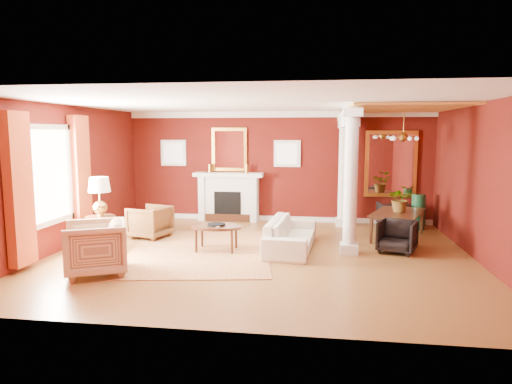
# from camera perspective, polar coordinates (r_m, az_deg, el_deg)

# --- Properties ---
(ground) EXTENTS (8.00, 8.00, 0.00)m
(ground) POSITION_cam_1_polar(r_m,az_deg,el_deg) (8.93, 0.58, -7.79)
(ground) COLOR brown
(ground) RESTS_ON ground
(room_shell) EXTENTS (8.04, 7.04, 2.92)m
(room_shell) POSITION_cam_1_polar(r_m,az_deg,el_deg) (8.62, 0.59, 5.26)
(room_shell) COLOR #520E0B
(room_shell) RESTS_ON ground
(fireplace) EXTENTS (1.85, 0.42, 1.29)m
(fireplace) POSITION_cam_1_polar(r_m,az_deg,el_deg) (12.22, -3.45, -0.58)
(fireplace) COLOR white
(fireplace) RESTS_ON ground
(overmantel_mirror) EXTENTS (0.95, 0.07, 1.15)m
(overmantel_mirror) POSITION_cam_1_polar(r_m,az_deg,el_deg) (12.25, -3.36, 5.33)
(overmantel_mirror) COLOR #EABB44
(overmantel_mirror) RESTS_ON fireplace
(flank_window_left) EXTENTS (0.70, 0.07, 0.70)m
(flank_window_left) POSITION_cam_1_polar(r_m,az_deg,el_deg) (12.66, -10.27, 4.84)
(flank_window_left) COLOR white
(flank_window_left) RESTS_ON room_shell
(flank_window_right) EXTENTS (0.70, 0.07, 0.70)m
(flank_window_right) POSITION_cam_1_polar(r_m,az_deg,el_deg) (12.05, 3.92, 4.82)
(flank_window_right) COLOR white
(flank_window_right) RESTS_ON room_shell
(left_window) EXTENTS (0.21, 2.55, 2.60)m
(left_window) POSITION_cam_1_polar(r_m,az_deg,el_deg) (9.44, -24.09, 1.18)
(left_window) COLOR white
(left_window) RESTS_ON room_shell
(column_front) EXTENTS (0.36, 0.36, 2.80)m
(column_front) POSITION_cam_1_polar(r_m,az_deg,el_deg) (8.91, 11.75, 1.36)
(column_front) COLOR white
(column_front) RESTS_ON ground
(column_back) EXTENTS (0.36, 0.36, 2.80)m
(column_back) POSITION_cam_1_polar(r_m,az_deg,el_deg) (11.60, 10.91, 2.75)
(column_back) COLOR white
(column_back) RESTS_ON ground
(header_beam) EXTENTS (0.30, 3.20, 0.32)m
(header_beam) POSITION_cam_1_polar(r_m,az_deg,el_deg) (10.47, 11.36, 8.79)
(header_beam) COLOR white
(header_beam) RESTS_ON column_front
(amber_ceiling) EXTENTS (2.30, 3.40, 0.04)m
(amber_ceiling) POSITION_cam_1_polar(r_m,az_deg,el_deg) (10.45, 17.85, 9.95)
(amber_ceiling) COLOR gold
(amber_ceiling) RESTS_ON room_shell
(dining_mirror) EXTENTS (1.30, 0.07, 1.70)m
(dining_mirror) POSITION_cam_1_polar(r_m,az_deg,el_deg) (12.16, 16.48, 3.37)
(dining_mirror) COLOR #EABB44
(dining_mirror) RESTS_ON room_shell
(chandelier) EXTENTS (0.60, 0.62, 0.75)m
(chandelier) POSITION_cam_1_polar(r_m,az_deg,el_deg) (10.50, 17.94, 6.54)
(chandelier) COLOR #B88F3A
(chandelier) RESTS_ON room_shell
(crown_trim) EXTENTS (8.00, 0.08, 0.16)m
(crown_trim) POSITION_cam_1_polar(r_m,az_deg,el_deg) (12.07, 2.76, 9.67)
(crown_trim) COLOR white
(crown_trim) RESTS_ON room_shell
(base_trim) EXTENTS (8.00, 0.08, 0.12)m
(base_trim) POSITION_cam_1_polar(r_m,az_deg,el_deg) (12.27, 2.68, -3.32)
(base_trim) COLOR white
(base_trim) RESTS_ON ground
(rug) EXTENTS (3.26, 4.00, 0.01)m
(rug) POSITION_cam_1_polar(r_m,az_deg,el_deg) (9.21, -7.12, -7.34)
(rug) COLOR maroon
(rug) RESTS_ON ground
(sofa) EXTENTS (0.77, 2.17, 0.83)m
(sofa) POSITION_cam_1_polar(r_m,az_deg,el_deg) (9.23, 4.41, -4.65)
(sofa) COLOR #F0E4CA
(sofa) RESTS_ON ground
(armchair_leopard) EXTENTS (0.92, 0.96, 0.80)m
(armchair_leopard) POSITION_cam_1_polar(r_m,az_deg,el_deg) (10.49, -13.13, -3.46)
(armchair_leopard) COLOR black
(armchair_leopard) RESTS_ON ground
(armchair_stripe) EXTENTS (1.22, 1.25, 0.98)m
(armchair_stripe) POSITION_cam_1_polar(r_m,az_deg,el_deg) (8.07, -19.45, -6.29)
(armchair_stripe) COLOR #CCAF88
(armchair_stripe) RESTS_ON ground
(coffee_table) EXTENTS (1.02, 1.02, 0.51)m
(coffee_table) POSITION_cam_1_polar(r_m,az_deg,el_deg) (9.12, -4.98, -4.47)
(coffee_table) COLOR black
(coffee_table) RESTS_ON ground
(coffee_book) EXTENTS (0.17, 0.04, 0.24)m
(coffee_book) POSITION_cam_1_polar(r_m,az_deg,el_deg) (9.06, -5.40, -3.50)
(coffee_book) COLOR black
(coffee_book) RESTS_ON coffee_table
(side_table) EXTENTS (0.59, 0.59, 1.48)m
(side_table) POSITION_cam_1_polar(r_m,az_deg,el_deg) (9.56, -18.93, -1.12)
(side_table) COLOR black
(side_table) RESTS_ON ground
(dining_table) EXTENTS (1.17, 1.81, 0.95)m
(dining_table) POSITION_cam_1_polar(r_m,az_deg,el_deg) (10.62, 17.51, -3.06)
(dining_table) COLOR black
(dining_table) RESTS_ON ground
(dining_chair_near) EXTENTS (0.87, 0.84, 0.70)m
(dining_chair_near) POSITION_cam_1_polar(r_m,az_deg,el_deg) (9.41, 17.24, -5.14)
(dining_chair_near) COLOR black
(dining_chair_near) RESTS_ON ground
(dining_chair_far) EXTENTS (0.76, 0.72, 0.69)m
(dining_chair_far) POSITION_cam_1_polar(r_m,az_deg,el_deg) (11.86, 16.74, -2.60)
(dining_chair_far) COLOR black
(dining_chair_far) RESTS_ON ground
(green_urn) EXTENTS (0.37, 0.37, 0.88)m
(green_urn) POSITION_cam_1_polar(r_m,az_deg,el_deg) (11.80, 19.58, -2.77)
(green_urn) COLOR #144023
(green_urn) RESTS_ON ground
(potted_plant) EXTENTS (0.59, 0.64, 0.47)m
(potted_plant) POSITION_cam_1_polar(r_m,az_deg,el_deg) (10.51, 17.70, 0.75)
(potted_plant) COLOR #26591E
(potted_plant) RESTS_ON dining_table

